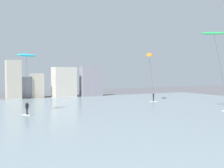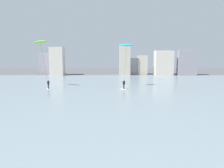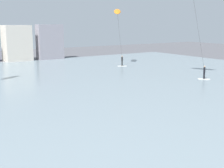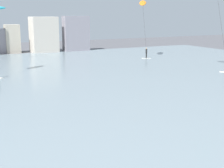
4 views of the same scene
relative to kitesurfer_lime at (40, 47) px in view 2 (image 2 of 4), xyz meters
The scene contains 4 objects.
water_bay 18.49m from the kitesurfer_lime, 24.01° to the right, with size 84.00×52.00×0.10m, color gray.
far_shore_buildings 26.13m from the kitesurfer_lime, 51.44° to the left, with size 41.05×5.42×7.67m.
kitesurfer_lime is the anchor object (origin of this frame).
kitesurfer_cyan 14.92m from the kitesurfer_lime, ahead, with size 3.09×4.88×7.74m.
Camera 2 is at (-3.14, -4.73, 7.03)m, focal length 37.99 mm.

